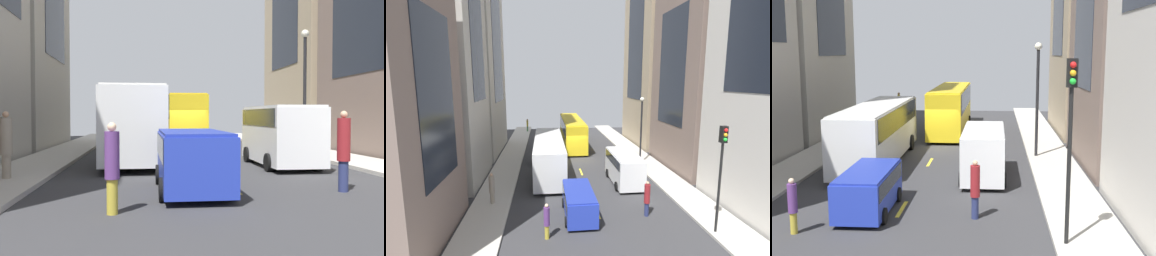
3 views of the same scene
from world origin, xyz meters
The scene contains 17 objects.
ground_plane centered at (0.00, 0.00, 0.00)m, with size 40.89×40.89×0.00m, color #333335.
sidewalk_west centered at (-7.11, 0.00, 0.07)m, with size 2.67×44.00×0.15m, color #B2ADA3.
sidewalk_east centered at (7.11, 0.00, 0.07)m, with size 2.67×44.00×0.15m, color #B2ADA3.
lane_stripe_1 centered at (0.00, -12.60, 0.01)m, with size 0.16×2.00×0.01m, color yellow.
lane_stripe_2 centered at (0.00, -4.20, 0.01)m, with size 0.16×2.00×0.01m, color yellow.
lane_stripe_3 centered at (0.00, 4.20, 0.01)m, with size 0.16×2.00×0.01m, color yellow.
lane_stripe_4 centered at (0.00, 12.60, 0.01)m, with size 0.16×2.00×0.01m, color yellow.
lane_stripe_5 centered at (0.00, 21.00, 0.01)m, with size 0.16×2.00×0.01m, color yellow.
city_bus_white centered at (-3.00, -4.17, 2.01)m, with size 2.80×11.34×3.35m.
streetcar_yellow centered at (0.22, 7.01, 2.12)m, with size 2.70×12.50×3.59m.
delivery_van_white centered at (3.22, -7.50, 1.51)m, with size 2.25×5.31×2.58m.
car_blue_0 centered at (-1.25, -12.94, 1.02)m, with size 1.98×4.38×1.74m.
pedestrian_waiting_curb centered at (-3.30, -15.46, 1.08)m, with size 0.33×0.33×2.03m.
pedestrian_crossing_near centered at (-6.21, 17.53, 1.27)m, with size 0.29×0.29×2.05m.
pedestrian_walking_far centered at (-7.02, -10.73, 1.28)m, with size 0.38×0.38×2.16m.
pedestrian_crossing_mid centered at (3.05, -13.50, 1.23)m, with size 0.37×0.37×2.31m.
streetlamp_near centered at (6.27, -2.62, 4.32)m, with size 0.44×0.44×6.77m.
Camera 1 is at (-2.62, -24.63, 2.18)m, focal length 38.62 mm.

